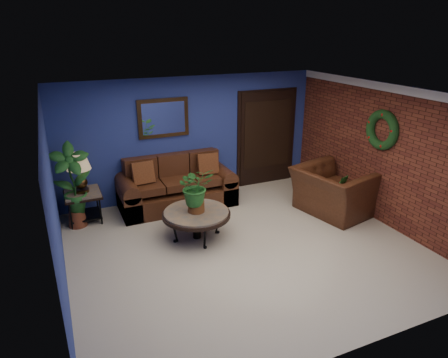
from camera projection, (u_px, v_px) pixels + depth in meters
name	position (u px, v px, depth m)	size (l,w,h in m)	color
floor	(245.00, 247.00, 6.58)	(5.50, 5.50, 0.00)	#BFB09E
wall_back	(192.00, 138.00, 8.27)	(5.50, 0.04, 2.50)	navy
wall_left	(54.00, 206.00, 5.11)	(0.04, 5.00, 2.50)	navy
wall_right_brick	(383.00, 155.00, 7.16)	(0.04, 5.00, 2.50)	maroon
ceiling	(248.00, 94.00, 5.69)	(5.50, 5.00, 0.02)	white
crown_molding	(392.00, 88.00, 6.73)	(0.03, 5.00, 0.14)	white
wall_mirror	(163.00, 118.00, 7.85)	(1.02, 0.06, 0.77)	#462D15
closet_door	(266.00, 138.00, 8.98)	(1.44, 0.06, 2.18)	black
wreath	(382.00, 130.00, 7.02)	(0.72, 0.72, 0.16)	black
sofa	(176.00, 189.00, 8.05)	(2.27, 0.98, 1.02)	#482414
coffee_table	(196.00, 214.00, 6.73)	(1.16, 1.16, 0.50)	#58524D
end_table	(83.00, 199.00, 7.31)	(0.65, 0.65, 0.59)	#58524D
table_lamp	(79.00, 168.00, 7.10)	(0.42, 0.42, 0.70)	#462D15
side_chair	(203.00, 174.00, 8.23)	(0.51, 0.51, 0.99)	#512817
armchair	(333.00, 191.00, 7.67)	(1.37, 1.19, 0.89)	#482414
coffee_plant	(196.00, 187.00, 6.55)	(0.61, 0.53, 0.79)	#5C2F17
floor_plant	(339.00, 192.00, 7.83)	(0.39, 0.35, 0.74)	#5C2F17
tall_plant	(72.00, 183.00, 7.00)	(0.69, 0.47, 1.55)	brown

